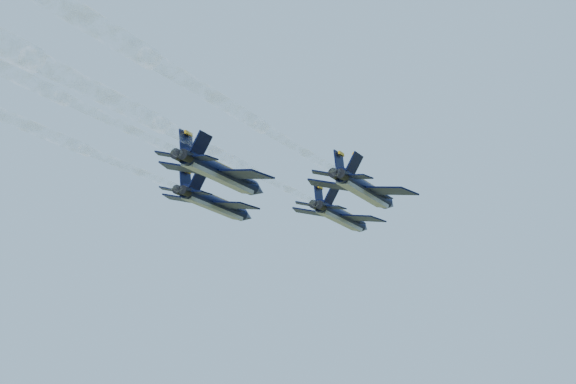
% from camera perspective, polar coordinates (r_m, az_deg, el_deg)
% --- Properties ---
extents(jet_lead, '(11.74, 16.10, 3.94)m').
position_cam_1_polar(jet_lead, '(109.56, 3.50, -1.61)').
color(jet_lead, black).
extents(jet_left, '(11.74, 16.10, 3.94)m').
position_cam_1_polar(jet_left, '(101.29, -4.68, -0.78)').
color(jet_left, black).
extents(jet_right, '(11.74, 16.10, 3.94)m').
position_cam_1_polar(jet_right, '(93.40, 5.03, 0.14)').
color(jet_right, black).
extents(jet_slot, '(11.74, 16.10, 3.94)m').
position_cam_1_polar(jet_slot, '(85.66, -4.28, 1.19)').
color(jet_slot, black).
extents(smoke_trail_lead, '(20.25, 61.79, 2.30)m').
position_cam_1_polar(smoke_trail_lead, '(69.11, -13.30, 4.60)').
color(smoke_trail_lead, white).
extents(smoke_trail_right, '(20.25, 61.79, 2.30)m').
position_cam_1_polar(smoke_trail_right, '(53.49, -15.77, 9.53)').
color(smoke_trail_right, white).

